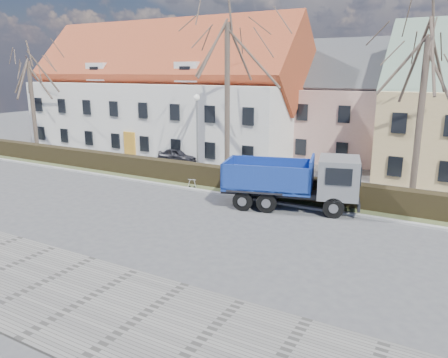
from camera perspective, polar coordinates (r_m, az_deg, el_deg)
The scene contains 14 objects.
ground at distance 22.64m, azimuth -5.71°, elevation -4.94°, with size 120.00×120.00×0.00m, color #47474A.
sidewalk_near at distance 16.97m, azimuth -22.88°, elevation -12.57°, with size 80.00×5.00×0.08m, color slate.
curb_far at distance 26.33m, azimuth 0.06°, elevation -2.01°, with size 80.00×0.30×0.12m, color #A4A3A0.
grass_strip at distance 27.68m, azimuth 1.69°, elevation -1.23°, with size 80.00×3.00×0.10m, color #46512D.
hedge at distance 27.36m, azimuth 1.51°, elevation -0.12°, with size 60.00×0.90×1.30m, color black.
building_white at distance 42.10m, azimuth -7.83°, elevation 10.37°, with size 26.80×10.80×9.50m, color white, non-canonical shape.
building_pink at distance 38.51m, azimuth 16.96°, elevation 8.45°, with size 10.80×8.80×8.00m, color tan, non-canonical shape.
tree_0 at distance 43.20m, azimuth -23.79°, elevation 9.69°, with size 7.20×7.20×9.90m, color #4D3F35, non-canonical shape.
tree_1 at distance 29.70m, azimuth 0.42°, elevation 12.08°, with size 9.20×9.20×12.65m, color #4D3F35, non-canonical shape.
tree_2 at distance 26.10m, azimuth 24.38°, elevation 8.77°, with size 8.00×8.00×11.00m, color #4D3F35, non-canonical shape.
dump_truck at distance 23.89m, azimuth 8.11°, elevation -0.23°, with size 7.52×2.79×3.01m, color navy, non-canonical shape.
streetlight at distance 29.49m, azimuth -3.51°, elevation 5.41°, with size 0.46×0.46×5.86m, color #969696, non-canonical shape.
cart_frame at distance 27.87m, azimuth -4.61°, elevation -0.54°, with size 0.76×0.43×0.69m, color silver, non-canonical shape.
parked_car_a at distance 35.69m, azimuth -5.94°, elevation 3.08°, with size 1.44×3.57×1.22m, color #24242B.
Camera 1 is at (12.48, -17.42, 7.32)m, focal length 35.00 mm.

